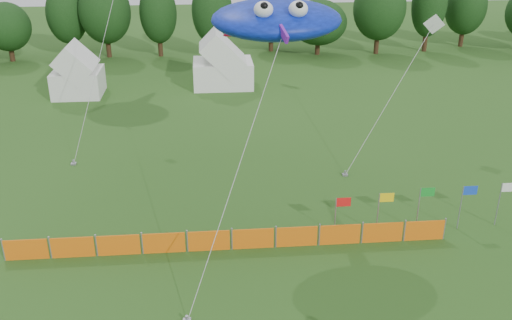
{
  "coord_description": "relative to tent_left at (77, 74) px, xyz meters",
  "views": [
    {
      "loc": [
        -1.83,
        -14.25,
        14.22
      ],
      "look_at": [
        0.0,
        6.0,
        5.2
      ],
      "focal_mm": 40.0,
      "sensor_mm": 36.0,
      "label": 1
    }
  ],
  "objects": [
    {
      "name": "tent_left",
      "position": [
        0.0,
        0.0,
        0.0
      ],
      "size": [
        3.91,
        3.91,
        3.45
      ],
      "color": "white",
      "rests_on": "ground"
    },
    {
      "name": "stingray_kite",
      "position": [
        13.8,
        -20.33,
        7.86
      ],
      "size": [
        7.65,
        16.69,
        10.7
      ],
      "color": "#0F2CD5",
      "rests_on": "ground"
    },
    {
      "name": "treeline",
      "position": [
        13.92,
        12.61,
        2.44
      ],
      "size": [
        104.57,
        8.78,
        8.36
      ],
      "color": "#382314",
      "rests_on": "ground"
    },
    {
      "name": "small_kite_white",
      "position": [
        23.26,
        -12.92,
        3.86
      ],
      "size": [
        7.44,
        6.22,
        8.16
      ],
      "color": "silver",
      "rests_on": "ground"
    },
    {
      "name": "flag_row",
      "position": [
        20.56,
        -23.6,
        -0.28
      ],
      "size": [
        8.73,
        0.28,
        2.29
      ],
      "color": "gray",
      "rests_on": "ground"
    },
    {
      "name": "small_kite_dark",
      "position": [
        3.89,
        -9.63,
        4.25
      ],
      "size": [
        3.35,
        8.6,
        11.04
      ],
      "color": "black",
      "rests_on": "ground"
    },
    {
      "name": "tent_right",
      "position": [
        11.96,
        1.52,
        0.09
      ],
      "size": [
        5.14,
        4.11,
        3.63
      ],
      "color": "white",
      "rests_on": "ground"
    },
    {
      "name": "barrier_fence",
      "position": [
        11.33,
        -24.52,
        -1.24
      ],
      "size": [
        19.9,
        0.06,
        1.0
      ],
      "color": "orange",
      "rests_on": "ground"
    }
  ]
}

